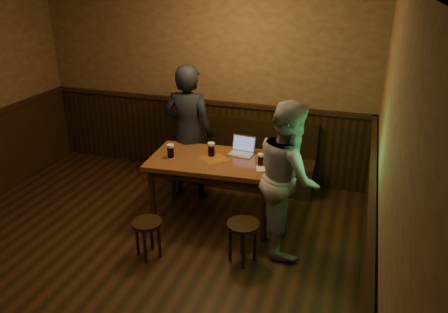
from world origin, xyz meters
The scene contains 12 objects.
room centered at (0.00, 0.22, 1.20)m, with size 5.04×6.04×2.84m.
bench centered at (0.66, 2.75, 0.31)m, with size 2.20×0.50×0.95m.
pub_table centered at (0.66, 1.66, 0.71)m, with size 1.60×0.99×0.83m.
stool_left centered at (0.24, 0.68, 0.35)m, with size 0.38×0.38×0.44m.
stool_right centered at (1.24, 0.92, 0.38)m, with size 0.44×0.44×0.47m.
pint_left centered at (0.15, 1.53, 0.91)m, with size 0.11×0.11×0.17m.
pint_mid centered at (0.60, 1.73, 0.91)m, with size 0.11×0.11×0.17m.
pint_right centered at (1.23, 1.65, 0.89)m, with size 0.09×0.09×0.14m.
laptop centered at (0.93, 1.93, 0.88)m, with size 0.32×0.27×0.21m.
menu centered at (1.32, 1.57, 0.82)m, with size 0.22×0.15×0.00m, color silver.
person_suit centered at (0.13, 2.15, 0.92)m, with size 0.67×0.44×1.85m, color black.
person_grey centered at (1.61, 1.38, 0.85)m, with size 0.83×0.65×1.70m, color gray.
Camera 1 is at (2.28, -2.88, 2.91)m, focal length 35.00 mm.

